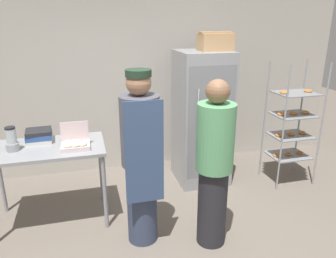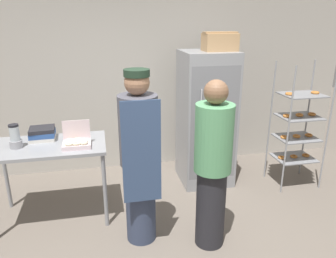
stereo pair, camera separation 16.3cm
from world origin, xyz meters
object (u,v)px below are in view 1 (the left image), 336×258
baking_rack (292,125)px  donut_box (75,144)px  blender_pitcher (12,140)px  binder_stack (39,136)px  person_baker (141,158)px  person_customer (214,165)px  refrigerator (202,118)px  cardboard_storage_box (215,42)px

baking_rack → donut_box: baking_rack is taller
blender_pitcher → binder_stack: size_ratio=0.91×
person_baker → person_customer: size_ratio=1.05×
blender_pitcher → person_customer: (1.92, -0.81, -0.15)m
refrigerator → donut_box: refrigerator is taller
refrigerator → person_customer: size_ratio=1.06×
refrigerator → donut_box: bearing=-158.5°
baking_rack → binder_stack: 3.24m
baking_rack → person_customer: 1.85m
refrigerator → person_customer: refrigerator is taller
blender_pitcher → person_baker: (1.24, -0.59, -0.09)m
refrigerator → cardboard_storage_box: size_ratio=4.26×
donut_box → blender_pitcher: donut_box is taller
blender_pitcher → person_baker: size_ratio=0.15×
binder_stack → baking_rack: bearing=-0.2°
refrigerator → person_baker: 1.56m
donut_box → refrigerator: bearing=21.5°
baking_rack → binder_stack: (-3.23, 0.01, 0.14)m
baking_rack → binder_stack: baking_rack is taller
baking_rack → donut_box: 2.87m
baking_rack → cardboard_storage_box: size_ratio=3.96×
donut_box → binder_stack: (-0.39, 0.31, 0.02)m
binder_stack → refrigerator: bearing=9.5°
refrigerator → baking_rack: bearing=-16.9°
baking_rack → person_customer: (-1.56, -1.00, 0.04)m
donut_box → person_customer: size_ratio=0.17×
cardboard_storage_box → refrigerator: bearing=163.7°
person_customer → refrigerator: bearing=74.3°
person_baker → cardboard_storage_box: bearing=42.9°
binder_stack → cardboard_storage_box: bearing=8.0°
donut_box → person_customer: bearing=-28.5°
refrigerator → donut_box: size_ratio=6.14×
refrigerator → binder_stack: (-2.06, -0.35, 0.06)m
refrigerator → cardboard_storage_box: 1.03m
baking_rack → binder_stack: bearing=179.8°
refrigerator → donut_box: (-1.67, -0.66, 0.04)m
baking_rack → blender_pitcher: 3.49m
baking_rack → person_baker: size_ratio=0.95×
blender_pitcher → binder_stack: blender_pitcher is taller
binder_stack → cardboard_storage_box: size_ratio=0.68×
blender_pitcher → cardboard_storage_box: 2.65m
donut_box → person_baker: size_ratio=0.17×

